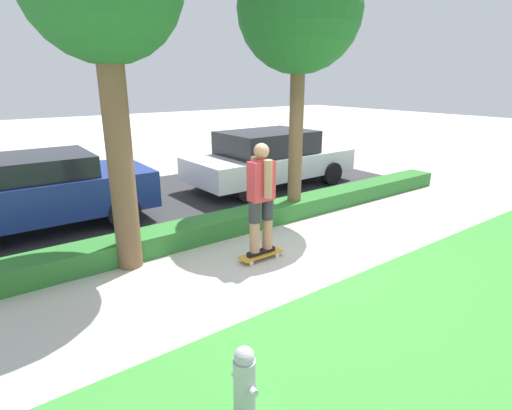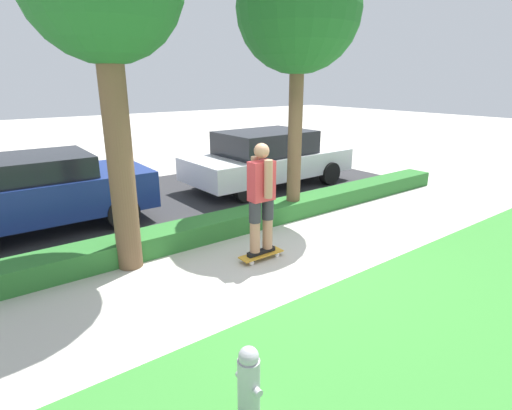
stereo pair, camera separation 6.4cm
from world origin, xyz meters
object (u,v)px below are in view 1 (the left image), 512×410
parked_car_front (40,190)px  fire_hydrant (245,383)px  tree_mid (300,11)px  parked_car_middle (270,158)px  skater_person (261,197)px  skateboard (261,255)px

parked_car_front → fire_hydrant: size_ratio=5.76×
tree_mid → parked_car_front: (-4.37, 2.34, -3.20)m
parked_car_front → parked_car_middle: 5.57m
parked_car_middle → fire_hydrant: size_ratio=6.65×
parked_car_middle → fire_hydrant: 7.91m
skater_person → parked_car_front: size_ratio=0.44×
tree_mid → fire_hydrant: 6.47m
tree_mid → fire_hydrant: (-3.84, -3.73, -3.62)m
skateboard → parked_car_front: size_ratio=0.19×
parked_car_middle → tree_mid: bearing=-118.4°
fire_hydrant → skateboard: bearing=50.6°
parked_car_front → fire_hydrant: parked_car_front is taller
parked_car_front → parked_car_middle: bearing=0.7°
skateboard → tree_mid: size_ratio=0.15×
skater_person → fire_hydrant: skater_person is taller
skateboard → parked_car_middle: 4.78m
parked_car_front → skater_person: bearing=-54.4°
tree_mid → parked_car_front: 5.91m
parked_car_front → tree_mid: bearing=-27.6°
tree_mid → parked_car_front: size_ratio=1.29×
parked_car_front → fire_hydrant: bearing=-84.5°
skateboard → parked_car_middle: (3.02, 3.64, 0.69)m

